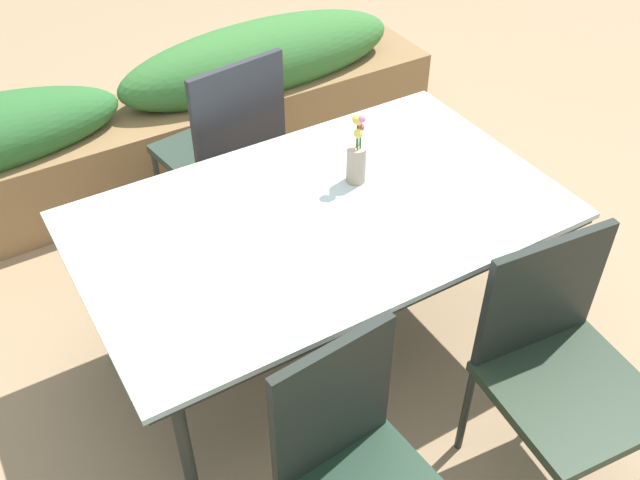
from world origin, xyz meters
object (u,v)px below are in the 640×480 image
(chair_near_right, at_px, (560,361))
(flower_vase, at_px, (357,158))
(chair_near_left, at_px, (356,470))
(chair_far_side, at_px, (226,144))
(planter_box, at_px, (128,130))
(dining_table, at_px, (320,222))

(chair_near_right, height_order, flower_vase, flower_vase)
(flower_vase, bearing_deg, chair_near_left, -122.84)
(chair_near_right, xyz_separation_m, chair_far_side, (-0.39, 1.69, 0.02))
(flower_vase, height_order, planter_box, flower_vase)
(chair_near_right, distance_m, chair_far_side, 1.73)
(dining_table, bearing_deg, flower_vase, 24.31)
(chair_near_right, height_order, planter_box, chair_near_right)
(planter_box, bearing_deg, flower_vase, -71.34)
(dining_table, bearing_deg, planter_box, 99.68)
(dining_table, xyz_separation_m, chair_near_right, (0.40, -0.85, -0.15))
(chair_near_right, relative_size, planter_box, 0.26)
(chair_far_side, distance_m, flower_vase, 0.82)
(chair_far_side, bearing_deg, chair_near_right, -85.05)
(chair_near_right, distance_m, planter_box, 2.45)
(planter_box, bearing_deg, dining_table, -80.32)
(dining_table, height_order, planter_box, planter_box)
(dining_table, height_order, chair_near_right, chair_near_right)
(dining_table, distance_m, chair_near_right, 0.95)
(chair_far_side, bearing_deg, dining_table, -98.60)
(flower_vase, xyz_separation_m, planter_box, (-0.48, 1.41, -0.48))
(chair_near_right, relative_size, chair_near_left, 0.95)
(flower_vase, relative_size, planter_box, 0.08)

